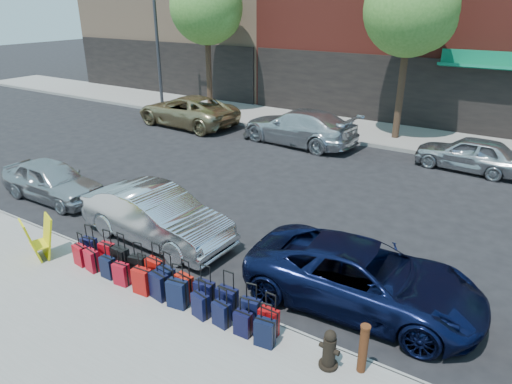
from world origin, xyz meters
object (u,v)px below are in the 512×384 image
Objects in this scene: fire_hydrant at (329,350)px; car_far_0 at (187,111)px; bollard at (363,348)px; car_near_0 at (52,180)px; tree_left at (209,9)px; tree_center at (414,12)px; display_rack at (39,239)px; streetlight at (159,24)px; car_near_2 at (363,277)px; car_far_1 at (299,127)px; car_far_2 at (469,153)px; car_near_1 at (156,216)px; suitcase_front_5 at (167,280)px.

fire_hydrant is 17.26m from car_far_0.
fire_hydrant is 0.56m from bollard.
car_near_0 reaches higher than fire_hydrant.
tree_left is at bearing 134.59° from bollard.
display_rack is at bearing -105.70° from tree_center.
streetlight is 13.73m from car_near_0.
car_far_0 is (-13.37, 11.31, 0.12)m from bollard.
car_far_0 is at bearing 50.46° from car_near_2.
bollard is at bearing -38.59° from streetlight.
car_far_0 is at bearing -31.83° from streetlight.
car_near_0 is at bearing -62.43° from streetlight.
bollard is 13.55m from car_far_1.
car_far_2 is at bearing 91.38° from bollard.
car_far_0 is (-7.15, 9.62, 0.04)m from car_near_1.
fire_hydrant is 0.14× the size of car_far_1.
car_far_2 is (-0.29, 11.86, 0.02)m from bollard.
suitcase_front_5 is at bearing -14.20° from car_far_2.
car_far_0 is (-12.65, 9.39, 0.08)m from car_near_2.
suitcase_front_5 is at bearing -179.30° from bollard.
streetlight is at bearing -91.50° from car_far_2.
fire_hydrant is 2.14m from car_near_2.
car_far_1 is (-3.61, -2.79, -4.65)m from tree_center.
car_near_2 is 9.95m from car_far_2.
display_rack is 13.20m from car_far_0.
streetlight is 8.65× the size of suitcase_front_5.
car_far_1 is at bearing 95.00° from car_far_0.
car_far_0 is at bearing 38.86° from car_near_1.
display_rack is (-7.77, -0.64, 0.03)m from bollard.
suitcase_front_5 is at bearing 116.05° from car_near_2.
car_far_2 is (6.90, 0.37, -0.12)m from car_far_1.
car_far_1 is (6.18, 0.18, 0.02)m from car_far_0.
car_near_2 is at bearing 39.27° from car_far_1.
tree_left is 20.45m from fire_hydrant.
car_near_2 is (13.36, -12.35, -4.75)m from tree_left.
display_rack is at bearing -129.84° from car_near_0.
bollard is at bearing -45.41° from tree_left.
car_far_2 reaches higher than suitcase_front_5.
tree_center is 6.51m from car_far_1.
tree_left is at bearing 140.43° from fire_hydrant.
car_near_2 is at bearing -76.97° from tree_center.
streetlight is 10.86× the size of fire_hydrant.
bollard is 0.25× the size of car_near_0.
car_far_0 reaches higher than car_far_2.
tree_left is at bearing 44.28° from car_near_2.
car_near_2 is (3.57, 1.98, 0.23)m from suitcase_front_5.
car_near_0 is at bearing 89.25° from car_near_1.
car_near_1 is 11.98m from car_far_0.
streetlight reaches higher than tree_left.
car_near_1 is (10.80, -11.88, -3.95)m from streetlight.
streetlight reaches higher than fire_hydrant.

